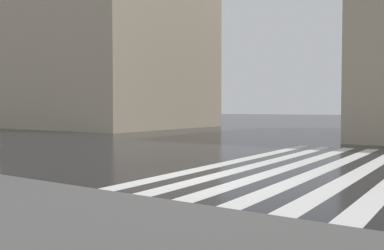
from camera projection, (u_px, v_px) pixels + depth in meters
The scene contains 3 objects.
ground_plane at pixel (211, 179), 10.50m from camera, with size 220.00×220.00×0.00m, color black.
zebra_crossing at pixel (314, 165), 13.09m from camera, with size 13.00×5.50×0.01m.
haussmann_block_mid at pixel (74, 18), 42.46m from camera, with size 15.20×25.46×22.15m.
Camera 1 is at (-8.95, -5.40, 1.76)m, focal length 39.55 mm.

